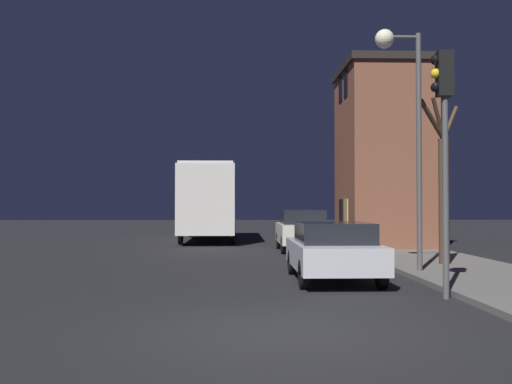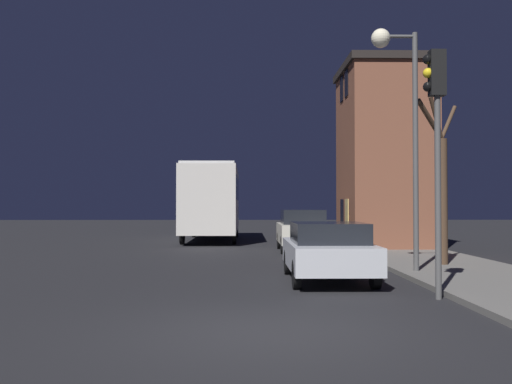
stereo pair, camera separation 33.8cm
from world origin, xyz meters
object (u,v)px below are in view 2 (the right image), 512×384
traffic_light (436,122)px  car_near_lane (328,250)px  bare_tree (441,189)px  car_mid_lane (302,230)px  bus (212,197)px  streetlamp (398,92)px

traffic_light → car_near_lane: traffic_light is taller
traffic_light → car_near_lane: bearing=123.3°
bare_tree → car_mid_lane: 7.16m
bus → car_mid_lane: bus is taller
streetlamp → bare_tree: streetlamp is taller
car_near_lane → bus: bearing=103.4°
traffic_light → car_near_lane: size_ratio=1.19×
bus → car_near_lane: bus is taller
streetlamp → traffic_light: bearing=-93.9°
traffic_light → bus: bearing=106.6°
car_near_lane → bare_tree: bearing=35.6°
streetlamp → bare_tree: 3.37m
car_near_lane → car_mid_lane: car_mid_lane is taller
streetlamp → car_near_lane: bearing=-152.4°
bare_tree → car_mid_lane: (-3.42, 6.12, -1.45)m
streetlamp → bare_tree: (1.66, 1.57, -2.48)m
streetlamp → traffic_light: 3.95m
car_mid_lane → car_near_lane: bearing=-91.6°
bus → car_mid_lane: (3.97, -6.91, -1.39)m
bare_tree → car_mid_lane: bare_tree is taller
streetlamp → car_mid_lane: (-1.76, 7.69, -3.93)m
streetlamp → car_mid_lane: bearing=102.9°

